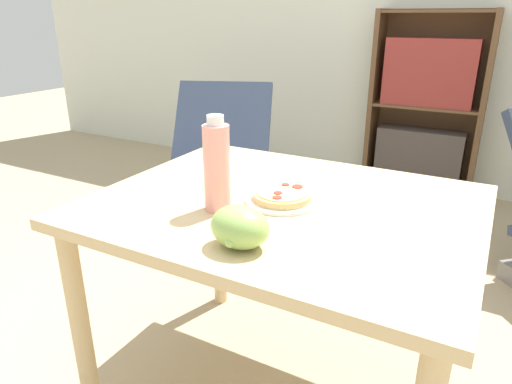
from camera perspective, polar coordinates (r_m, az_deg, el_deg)
name	(u,v)px	position (r m, az deg, el deg)	size (l,w,h in m)	color
wall_back	(432,16)	(3.76, 21.15, 19.88)	(8.00, 0.05, 2.60)	silver
dining_table	(283,231)	(1.44, 3.45, -4.91)	(1.14, 0.92, 0.77)	#D1B27F
pizza_on_plate	(282,197)	(1.39, 3.26, -0.69)	(0.22, 0.22, 0.04)	white
grape_bunch	(240,227)	(1.10, -2.04, -4.44)	(0.15, 0.12, 0.11)	#93BC5B
drink_bottle	(217,167)	(1.30, -4.93, 3.17)	(0.08, 0.08, 0.28)	pink
lounge_chair_near	(218,179)	(3.04, -4.80, 1.63)	(0.85, 0.94, 0.88)	slate
bookshelf	(425,114)	(3.65, 20.32, 9.14)	(0.80, 0.27, 1.35)	brown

